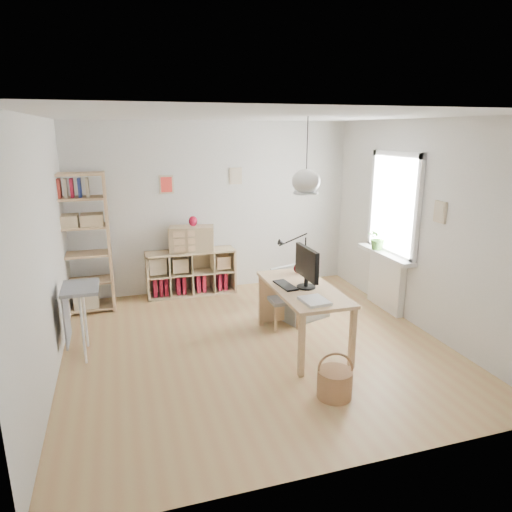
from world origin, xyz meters
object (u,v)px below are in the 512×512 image
object	(u,v)px
tall_bookshelf	(80,238)
monitor	(307,265)
drawer_chest	(192,239)
desk	(303,294)
cube_shelf	(190,276)
storage_chest	(300,300)
chair	(282,296)

from	to	relation	value
tall_bookshelf	monitor	xyz separation A→B (m)	(2.61, -1.99, -0.06)
monitor	drawer_chest	distance (m)	2.44
desk	cube_shelf	distance (m)	2.48
cube_shelf	drawer_chest	xyz separation A→B (m)	(0.05, -0.04, 0.62)
storage_chest	cube_shelf	bearing A→B (deg)	116.19
cube_shelf	chair	size ratio (longest dim) A/B	1.90
monitor	drawer_chest	bearing A→B (deg)	113.36
chair	cube_shelf	bearing A→B (deg)	121.33
tall_bookshelf	storage_chest	world-z (taller)	tall_bookshelf
desk	storage_chest	distance (m)	1.02
desk	chair	bearing A→B (deg)	93.45
chair	drawer_chest	size ratio (longest dim) A/B	1.07
tall_bookshelf	storage_chest	xyz separation A→B (m)	(2.92, -1.09, -0.86)
monitor	storage_chest	bearing A→B (deg)	70.55
storage_chest	monitor	xyz separation A→B (m)	(-0.31, -0.90, 0.80)
chair	desk	bearing A→B (deg)	-86.73
desk	cube_shelf	world-z (taller)	desk
cube_shelf	drawer_chest	distance (m)	0.62
chair	monitor	xyz separation A→B (m)	(0.06, -0.66, 0.61)
cube_shelf	tall_bookshelf	size ratio (longest dim) A/B	0.70
tall_bookshelf	chair	size ratio (longest dim) A/B	2.71
drawer_chest	desk	bearing A→B (deg)	-53.38
storage_chest	drawer_chest	bearing A→B (deg)	115.97
tall_bookshelf	monitor	world-z (taller)	tall_bookshelf
desk	monitor	world-z (taller)	monitor
chair	monitor	bearing A→B (deg)	-84.98
storage_chest	desk	bearing A→B (deg)	-129.32
chair	drawer_chest	bearing A→B (deg)	120.65
cube_shelf	storage_chest	size ratio (longest dim) A/B	1.54
drawer_chest	monitor	bearing A→B (deg)	-53.25
desk	cube_shelf	size ratio (longest dim) A/B	1.07
tall_bookshelf	drawer_chest	distance (m)	1.64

